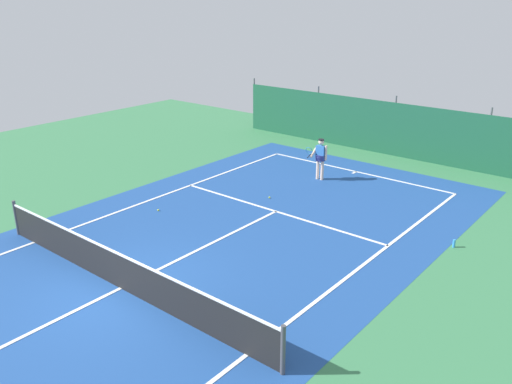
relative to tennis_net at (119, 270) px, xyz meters
The scene contains 9 objects.
ground_plane 0.51m from the tennis_net, ahead, with size 36.00×36.00×0.00m, color #387A4C.
court_surface 0.51m from the tennis_net, ahead, with size 11.02×26.60×0.01m.
tennis_net is the anchor object (origin of this frame).
back_fence 15.56m from the tennis_net, 90.00° to the left, with size 16.30×0.98×2.70m.
tennis_player 10.17m from the tennis_net, 93.79° to the left, with size 0.68×0.78×1.64m.
tennis_ball_near_player 7.32m from the tennis_net, 97.32° to the left, with size 0.07×0.07×0.07m, color #CCDB33.
tennis_ball_midcourt 5.04m from the tennis_net, 128.51° to the left, with size 0.07×0.07×0.07m, color #CCDB33.
parked_car 17.64m from the tennis_net, 81.75° to the left, with size 2.24×4.31×1.68m.
water_bottle 9.40m from the tennis_net, 53.27° to the left, with size 0.08×0.08×0.24m, color #338CD8.
Camera 1 is at (9.86, -6.77, 6.88)m, focal length 37.03 mm.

